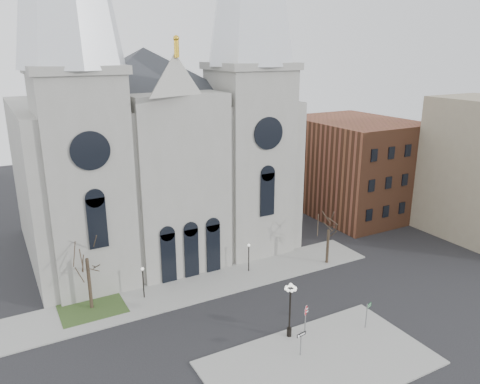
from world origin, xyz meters
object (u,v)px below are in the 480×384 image
stop_sign (306,313)px  globe_lamp (290,303)px  one_way_sign (301,339)px  street_name_sign (367,313)px

stop_sign → globe_lamp: globe_lamp is taller
globe_lamp → one_way_sign: 3.21m
stop_sign → globe_lamp: 1.99m
one_way_sign → street_name_sign: (7.46, 0.44, -0.11)m
stop_sign → one_way_sign: size_ratio=1.21×
stop_sign → globe_lamp: bearing=152.6°
globe_lamp → street_name_sign: size_ratio=2.17×
globe_lamp → one_way_sign: globe_lamp is taller
street_name_sign → globe_lamp: bearing=142.0°
stop_sign → globe_lamp: size_ratio=0.52×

